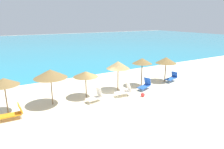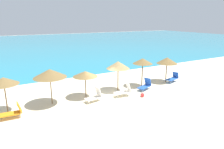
# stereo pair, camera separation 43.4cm
# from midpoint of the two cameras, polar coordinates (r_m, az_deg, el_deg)

# --- Properties ---
(ground_plane) EXTENTS (160.00, 160.00, 0.00)m
(ground_plane) POSITION_cam_midpoint_polar(r_m,az_deg,el_deg) (17.62, -0.94, -6.85)
(ground_plane) COLOR beige
(sea_water) EXTENTS (160.00, 71.44, 0.01)m
(sea_water) POSITION_cam_midpoint_polar(r_m,az_deg,el_deg) (58.76, -21.45, 7.75)
(sea_water) COLOR teal
(sea_water) RESTS_ON ground_plane
(beach_umbrella_0) EXTENTS (2.08, 2.08, 2.64)m
(beach_umbrella_0) POSITION_cam_midpoint_polar(r_m,az_deg,el_deg) (16.33, -27.36, -1.63)
(beach_umbrella_0) COLOR brown
(beach_umbrella_0) RESTS_ON ground_plane
(beach_umbrella_1) EXTENTS (2.58, 2.58, 2.89)m
(beach_umbrella_1) POSITION_cam_midpoint_polar(r_m,az_deg,el_deg) (16.51, -16.25, 0.32)
(beach_umbrella_1) COLOR brown
(beach_umbrella_1) RESTS_ON ground_plane
(beach_umbrella_2) EXTENTS (2.12, 2.12, 2.32)m
(beach_umbrella_2) POSITION_cam_midpoint_polar(r_m,az_deg,el_deg) (17.58, -6.79, 0.14)
(beach_umbrella_2) COLOR brown
(beach_umbrella_2) RESTS_ON ground_plane
(beach_umbrella_3) EXTENTS (2.18, 2.18, 2.84)m
(beach_umbrella_3) POSITION_cam_midpoint_polar(r_m,az_deg,el_deg) (19.03, 2.36, 2.67)
(beach_umbrella_3) COLOR brown
(beach_umbrella_3) RESTS_ON ground_plane
(beach_umbrella_4) EXTENTS (1.97, 1.97, 2.86)m
(beach_umbrella_4) POSITION_cam_midpoint_polar(r_m,az_deg,el_deg) (20.56, 9.16, 3.70)
(beach_umbrella_4) COLOR brown
(beach_umbrella_4) RESTS_ON ground_plane
(beach_umbrella_5) EXTENTS (2.20, 2.20, 2.69)m
(beach_umbrella_5) POSITION_cam_midpoint_polar(r_m,az_deg,el_deg) (22.61, 15.64, 3.78)
(beach_umbrella_5) COLOR brown
(beach_umbrella_5) RESTS_ON ground_plane
(lounge_chair_0) EXTENTS (1.67, 0.74, 1.06)m
(lounge_chair_0) POSITION_cam_midpoint_polar(r_m,az_deg,el_deg) (15.74, -25.52, -9.49)
(lounge_chair_0) COLOR orange
(lounge_chair_0) RESTS_ON ground_plane
(lounge_chair_1) EXTENTS (1.46, 0.89, 1.16)m
(lounge_chair_1) POSITION_cam_midpoint_polar(r_m,az_deg,el_deg) (17.07, -4.09, -6.00)
(lounge_chair_1) COLOR white
(lounge_chair_1) RESTS_ON ground_plane
(lounge_chair_2) EXTENTS (1.54, 0.80, 1.18)m
(lounge_chair_2) POSITION_cam_midpoint_polar(r_m,az_deg,el_deg) (18.14, 4.12, -4.56)
(lounge_chair_2) COLOR white
(lounge_chair_2) RESTS_ON ground_plane
(lounge_chair_3) EXTENTS (1.76, 1.08, 1.01)m
(lounge_chair_3) POSITION_cam_midpoint_polar(r_m,az_deg,el_deg) (23.18, 17.13, -0.92)
(lounge_chair_3) COLOR blue
(lounge_chair_3) RESTS_ON ground_plane
(lounge_chair_4) EXTENTS (1.68, 1.17, 1.08)m
(lounge_chair_4) POSITION_cam_midpoint_polar(r_m,az_deg,el_deg) (20.07, 9.85, -2.98)
(lounge_chair_4) COLOR blue
(lounge_chair_4) RESTS_ON ground_plane
(beach_ball) EXTENTS (0.36, 0.36, 0.36)m
(beach_ball) POSITION_cam_midpoint_polar(r_m,az_deg,el_deg) (18.23, 9.17, -5.66)
(beach_ball) COLOR red
(beach_ball) RESTS_ON ground_plane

